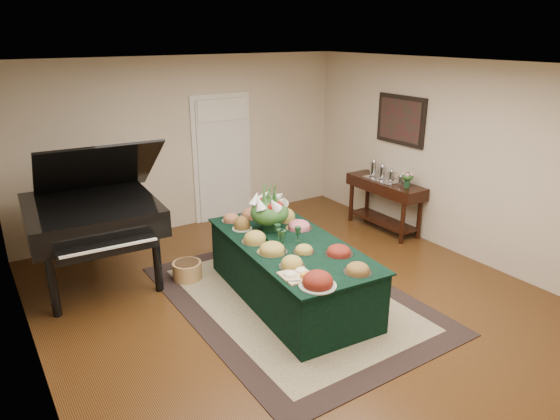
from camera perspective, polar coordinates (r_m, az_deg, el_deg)
ground at (r=6.09m, az=1.57°, el=-10.16°), size 6.00×6.00×0.00m
area_rug at (r=6.09m, az=1.29°, el=-10.04°), size 2.48×3.48×0.01m
kitchen_doorway at (r=8.39m, az=-6.59°, el=5.75°), size 1.05×0.07×2.10m
buffet_table at (r=5.94m, az=1.17°, el=-6.95°), size 1.32×2.47×0.73m
food_platters at (r=5.77m, az=0.61°, el=-3.31°), size 1.14×2.34×0.13m
cutting_board at (r=5.02m, az=1.87°, el=-7.17°), size 0.33×0.33×0.10m
green_goblets at (r=5.77m, az=0.54°, el=-2.85°), size 0.29×0.27×0.18m
floral_centerpiece at (r=6.06m, az=-1.20°, el=0.28°), size 0.49×0.49×0.49m
grand_piano at (r=6.54m, az=-20.65°, el=-0.33°), size 1.71×1.90×1.84m
wicker_basket at (r=6.60m, az=-10.54°, el=-6.85°), size 0.37×0.37×0.23m
mahogany_sideboard at (r=8.08m, az=11.91°, el=2.04°), size 0.45×1.37×0.82m
tea_service at (r=8.02m, az=11.86°, el=4.14°), size 0.34×0.74×0.30m
pink_bouquet at (r=7.69m, az=14.38°, el=3.69°), size 0.20×0.20×0.25m
wall_painting at (r=7.98m, az=13.63°, el=9.95°), size 0.05×0.95×0.75m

